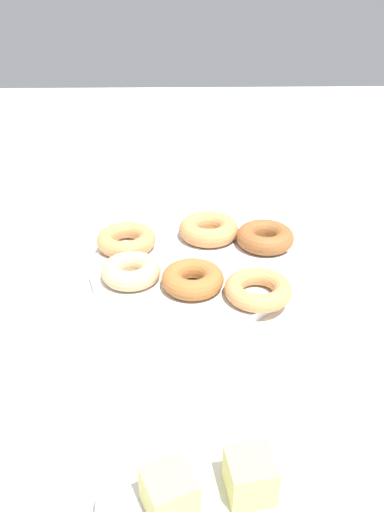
# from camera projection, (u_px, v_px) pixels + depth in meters

# --- Properties ---
(ground_plane) EXTENTS (2.40, 2.40, 0.00)m
(ground_plane) POSITION_uv_depth(u_px,v_px,m) (192.00, 271.00, 0.77)
(ground_plane) COLOR white
(donut_plate) EXTENTS (0.29, 0.29, 0.01)m
(donut_plate) POSITION_uv_depth(u_px,v_px,m) (192.00, 267.00, 0.77)
(donut_plate) COLOR silver
(donut_plate) RESTS_ON ground_plane
(donut_0) EXTENTS (0.10, 0.10, 0.03)m
(donut_0) POSITION_uv_depth(u_px,v_px,m) (194.00, 279.00, 0.70)
(donut_0) COLOR #AD6B33
(donut_0) RESTS_ON donut_plate
(donut_1) EXTENTS (0.12, 0.12, 0.02)m
(donut_1) POSITION_uv_depth(u_px,v_px,m) (258.00, 289.00, 0.69)
(donut_1) COLOR tan
(donut_1) RESTS_ON donut_plate
(donut_2) EXTENTS (0.13, 0.13, 0.03)m
(donut_2) POSITION_uv_depth(u_px,v_px,m) (126.00, 240.00, 0.80)
(donut_2) COLOR tan
(donut_2) RESTS_ON donut_plate
(donut_3) EXTENTS (0.13, 0.13, 0.03)m
(donut_3) POSITION_uv_depth(u_px,v_px,m) (209.00, 229.00, 0.83)
(donut_3) COLOR tan
(donut_3) RESTS_ON donut_plate
(donut_4) EXTENTS (0.10, 0.10, 0.03)m
(donut_4) POSITION_uv_depth(u_px,v_px,m) (131.00, 271.00, 0.72)
(donut_4) COLOR #EABC84
(donut_4) RESTS_ON donut_plate
(donut_5) EXTENTS (0.12, 0.12, 0.03)m
(donut_5) POSITION_uv_depth(u_px,v_px,m) (265.00, 237.00, 0.81)
(donut_5) COLOR #995B2D
(donut_5) RESTS_ON donut_plate
(fruit_bowl) EXTENTS (0.18, 0.18, 0.04)m
(fruit_bowl) POSITION_uv_depth(u_px,v_px,m) (209.00, 507.00, 0.42)
(fruit_bowl) COLOR silver
(fruit_bowl) RESTS_ON ground_plane
(melon_chunk_left) EXTENTS (0.04, 0.04, 0.04)m
(melon_chunk_left) POSITION_uv_depth(u_px,v_px,m) (250.00, 476.00, 0.41)
(melon_chunk_left) COLOR #DBD67A
(melon_chunk_left) RESTS_ON fruit_bowl
(melon_chunk_right) EXTENTS (0.05, 0.05, 0.04)m
(melon_chunk_right) POSITION_uv_depth(u_px,v_px,m) (169.00, 493.00, 0.39)
(melon_chunk_right) COLOR #DBD67A
(melon_chunk_right) RESTS_ON fruit_bowl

